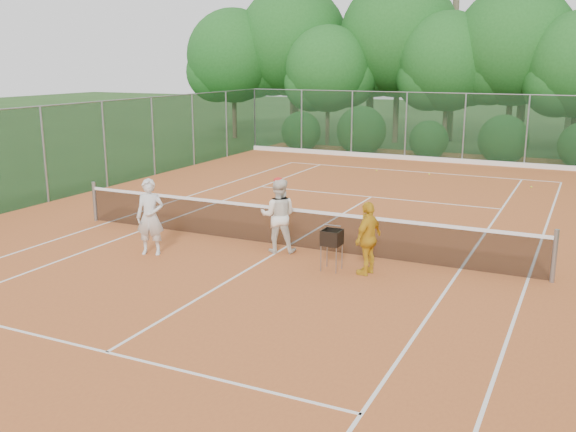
% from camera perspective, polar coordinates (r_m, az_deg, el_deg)
% --- Properties ---
extents(ground, '(120.00, 120.00, 0.00)m').
position_cam_1_polar(ground, '(15.46, -0.07, -2.79)').
color(ground, '#204017').
rests_on(ground, ground).
extents(clay_court, '(18.00, 36.00, 0.02)m').
position_cam_1_polar(clay_court, '(15.45, -0.07, -2.76)').
color(clay_court, '#B75D2A').
rests_on(clay_court, ground).
extents(tennis_net, '(11.97, 0.10, 1.10)m').
position_cam_1_polar(tennis_net, '(15.32, -0.07, -0.88)').
color(tennis_net, gray).
rests_on(tennis_net, clay_court).
extents(player_white, '(0.75, 0.62, 1.76)m').
position_cam_1_polar(player_white, '(14.96, -12.15, -0.09)').
color(player_white, silver).
rests_on(player_white, clay_court).
extents(player_center_grp, '(1.02, 0.91, 1.77)m').
position_cam_1_polar(player_center_grp, '(14.83, -0.87, 0.07)').
color(player_center_grp, white).
rests_on(player_center_grp, clay_court).
extents(player_yellow, '(0.55, 0.96, 1.55)m').
position_cam_1_polar(player_yellow, '(13.39, 7.14, -1.97)').
color(player_yellow, gold).
rests_on(player_yellow, clay_court).
extents(ball_hopper, '(0.39, 0.39, 0.89)m').
position_cam_1_polar(ball_hopper, '(13.57, 3.92, -1.99)').
color(ball_hopper, gray).
rests_on(ball_hopper, clay_court).
extents(stray_ball_a, '(0.07, 0.07, 0.07)m').
position_cam_1_polar(stray_ball_a, '(26.25, 7.88, 4.03)').
color(stray_ball_a, yellow).
rests_on(stray_ball_a, clay_court).
extents(stray_ball_b, '(0.07, 0.07, 0.07)m').
position_cam_1_polar(stray_ball_b, '(25.76, 12.45, 3.66)').
color(stray_ball_b, yellow).
rests_on(stray_ball_b, clay_court).
extents(stray_ball_c, '(0.07, 0.07, 0.07)m').
position_cam_1_polar(stray_ball_c, '(24.16, 20.82, 2.44)').
color(stray_ball_c, '#D9ED37').
rests_on(stray_ball_c, clay_court).
extents(court_markings, '(11.03, 23.83, 0.01)m').
position_cam_1_polar(court_markings, '(15.45, -0.07, -2.71)').
color(court_markings, white).
rests_on(court_markings, clay_court).
extents(fence_back, '(18.07, 0.07, 3.00)m').
position_cam_1_polar(fence_back, '(29.22, 12.88, 7.69)').
color(fence_back, '#19381E').
rests_on(fence_back, clay_court).
extents(tropical_treeline, '(32.10, 8.49, 15.03)m').
position_cam_1_polar(tropical_treeline, '(33.96, 17.69, 14.26)').
color(tropical_treeline, brown).
rests_on(tropical_treeline, ground).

